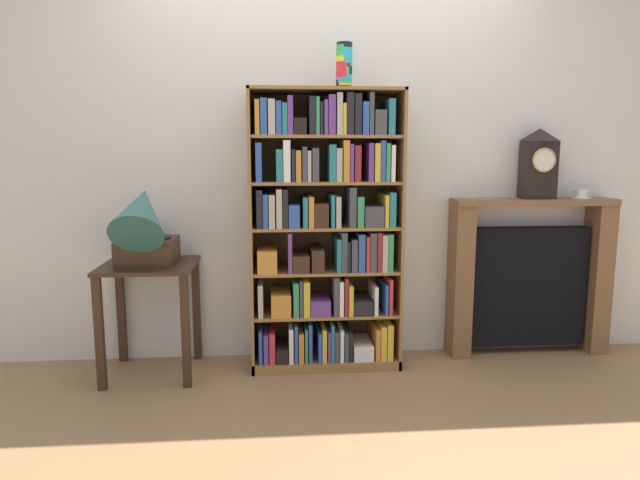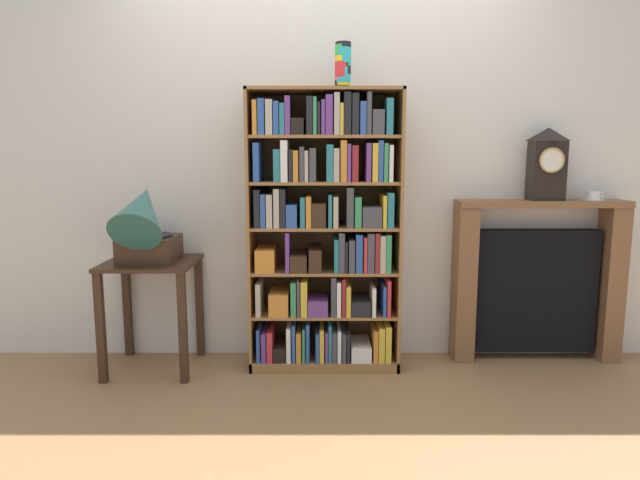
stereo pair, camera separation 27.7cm
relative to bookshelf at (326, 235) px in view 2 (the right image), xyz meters
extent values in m
cube|color=#997047|center=(0.00, -0.09, -0.82)|extent=(7.90, 6.40, 0.02)
cube|color=silver|center=(0.14, 0.23, 0.49)|extent=(4.90, 0.08, 2.60)
cube|color=olive|center=(-0.44, 0.01, 0.02)|extent=(0.02, 0.36, 1.66)
cube|color=olive|center=(0.43, 0.01, 0.02)|extent=(0.02, 0.36, 1.66)
cube|color=brown|center=(0.00, 0.18, 0.02)|extent=(0.90, 0.01, 1.66)
cube|color=olive|center=(0.00, 0.01, 0.84)|extent=(0.90, 0.36, 0.02)
cube|color=olive|center=(0.00, 0.01, -0.78)|extent=(0.90, 0.36, 0.06)
cube|color=#2D519E|center=(-0.40, -0.03, -0.65)|extent=(0.02, 0.24, 0.20)
cube|color=#663884|center=(-0.37, -0.03, -0.66)|extent=(0.03, 0.25, 0.18)
cube|color=#C63338|center=(-0.33, -0.02, -0.66)|extent=(0.03, 0.26, 0.18)
cube|color=black|center=(-0.27, -0.03, -0.71)|extent=(0.07, 0.25, 0.09)
cube|color=white|center=(-0.22, -0.03, -0.65)|extent=(0.03, 0.25, 0.21)
cube|color=#2D519E|center=(-0.19, -0.03, -0.64)|extent=(0.02, 0.26, 0.23)
cube|color=orange|center=(-0.16, -0.03, -0.66)|extent=(0.03, 0.26, 0.18)
cube|color=#388E56|center=(-0.13, -0.03, -0.65)|extent=(0.02, 0.26, 0.20)
cube|color=#2D519E|center=(-0.10, -0.02, -0.63)|extent=(0.02, 0.28, 0.23)
cube|color=#2D519E|center=(-0.05, -0.01, -0.66)|extent=(0.02, 0.28, 0.18)
cube|color=gold|center=(-0.02, -0.02, -0.65)|extent=(0.03, 0.26, 0.20)
cube|color=#663884|center=(0.01, -0.03, -0.66)|extent=(0.02, 0.25, 0.18)
cube|color=teal|center=(0.03, 0.00, -0.64)|extent=(0.02, 0.30, 0.23)
cube|color=#424247|center=(0.05, 0.00, -0.66)|extent=(0.03, 0.31, 0.18)
cube|color=white|center=(0.08, -0.01, -0.65)|extent=(0.02, 0.29, 0.19)
cube|color=#424247|center=(0.11, -0.03, -0.66)|extent=(0.02, 0.25, 0.17)
cube|color=black|center=(0.14, 0.00, -0.66)|extent=(0.02, 0.30, 0.18)
cube|color=white|center=(0.22, -0.02, -0.70)|extent=(0.12, 0.27, 0.09)
cube|color=orange|center=(0.30, -0.01, -0.65)|extent=(0.03, 0.29, 0.19)
cube|color=gold|center=(0.33, -0.03, -0.64)|extent=(0.04, 0.25, 0.21)
cube|color=gold|center=(0.37, -0.03, -0.64)|extent=(0.03, 0.24, 0.22)
cube|color=olive|center=(0.00, 0.01, -0.48)|extent=(0.86, 0.34, 0.02)
cube|color=#B2A893|center=(-0.39, -0.04, -0.37)|extent=(0.03, 0.24, 0.20)
cube|color=orange|center=(-0.28, -0.02, -0.40)|extent=(0.12, 0.28, 0.13)
cube|color=#388E56|center=(-0.19, -0.01, -0.37)|extent=(0.03, 0.29, 0.20)
cube|color=#424247|center=(-0.16, -0.03, -0.36)|extent=(0.02, 0.25, 0.22)
cube|color=gold|center=(-0.13, 0.00, -0.36)|extent=(0.04, 0.31, 0.21)
cube|color=#663884|center=(-0.04, -0.05, -0.42)|extent=(0.12, 0.21, 0.10)
cube|color=#424247|center=(0.05, -0.02, -0.35)|extent=(0.03, 0.28, 0.24)
cube|color=white|center=(0.08, -0.01, -0.36)|extent=(0.02, 0.28, 0.21)
cube|color=maroon|center=(0.11, -0.01, -0.36)|extent=(0.02, 0.29, 0.23)
cube|color=gold|center=(0.14, -0.02, -0.38)|extent=(0.03, 0.28, 0.18)
cube|color=black|center=(0.21, -0.02, -0.42)|extent=(0.12, 0.27, 0.09)
cube|color=white|center=(0.29, -0.03, -0.38)|extent=(0.02, 0.25, 0.17)
cube|color=#2D519E|center=(0.35, 0.00, -0.38)|extent=(0.02, 0.31, 0.18)
cube|color=#C63338|center=(0.37, -0.04, -0.36)|extent=(0.02, 0.24, 0.22)
cube|color=olive|center=(0.00, 0.01, -0.21)|extent=(0.86, 0.34, 0.02)
cube|color=orange|center=(-0.35, -0.03, -0.14)|extent=(0.11, 0.25, 0.13)
cube|color=#663884|center=(-0.22, -0.03, -0.09)|extent=(0.02, 0.25, 0.24)
cube|color=#382316|center=(-0.16, -0.03, -0.15)|extent=(0.10, 0.26, 0.10)
cube|color=#382316|center=(-0.06, -0.02, -0.14)|extent=(0.07, 0.28, 0.13)
cube|color=teal|center=(0.06, -0.01, -0.11)|extent=(0.02, 0.29, 0.20)
cube|color=#424247|center=(0.09, -0.02, -0.09)|extent=(0.03, 0.28, 0.24)
cube|color=black|center=(0.12, -0.02, -0.11)|extent=(0.02, 0.27, 0.18)
cube|color=#424247|center=(0.15, 0.00, -0.11)|extent=(0.03, 0.30, 0.19)
cube|color=#2D519E|center=(0.20, -0.01, -0.09)|extent=(0.04, 0.29, 0.22)
cube|color=#C63338|center=(0.23, -0.01, -0.10)|extent=(0.02, 0.29, 0.21)
cube|color=#424247|center=(0.26, -0.02, -0.09)|extent=(0.04, 0.28, 0.23)
cube|color=maroon|center=(0.30, -0.02, -0.09)|extent=(0.03, 0.28, 0.23)
cube|color=#B2A893|center=(0.33, 0.00, -0.10)|extent=(0.03, 0.31, 0.22)
cube|color=#388E56|center=(0.37, -0.01, -0.09)|extent=(0.03, 0.29, 0.22)
cube|color=olive|center=(0.00, 0.01, 0.05)|extent=(0.86, 0.34, 0.02)
cube|color=black|center=(-0.39, -0.02, 0.17)|extent=(0.03, 0.27, 0.22)
cube|color=#2D519E|center=(-0.36, -0.01, 0.16)|extent=(0.03, 0.30, 0.19)
cube|color=#B2A893|center=(-0.32, 0.00, 0.16)|extent=(0.03, 0.31, 0.19)
cube|color=#B2A893|center=(-0.28, -0.02, 0.17)|extent=(0.03, 0.26, 0.22)
cube|color=black|center=(-0.25, -0.01, 0.17)|extent=(0.03, 0.30, 0.22)
cube|color=#2D519E|center=(-0.20, -0.05, 0.13)|extent=(0.06, 0.21, 0.13)
cube|color=teal|center=(-0.13, -0.01, 0.15)|extent=(0.03, 0.30, 0.17)
cube|color=orange|center=(-0.10, 0.00, 0.15)|extent=(0.03, 0.31, 0.18)
cube|color=#382316|center=(-0.04, -0.05, 0.13)|extent=(0.08, 0.22, 0.14)
cube|color=teal|center=(0.03, -0.01, 0.15)|extent=(0.02, 0.29, 0.19)
cube|color=#B2A893|center=(0.06, -0.01, 0.15)|extent=(0.03, 0.29, 0.18)
cube|color=#424247|center=(0.14, -0.02, 0.17)|extent=(0.04, 0.26, 0.23)
cube|color=#388E56|center=(0.19, -0.03, 0.15)|extent=(0.04, 0.26, 0.18)
cube|color=#424247|center=(0.27, -0.05, 0.12)|extent=(0.11, 0.22, 0.12)
cube|color=gold|center=(0.34, -0.02, 0.15)|extent=(0.02, 0.28, 0.19)
cube|color=teal|center=(0.37, -0.01, 0.16)|extent=(0.04, 0.28, 0.20)
cube|color=olive|center=(0.00, 0.01, 0.31)|extent=(0.86, 0.34, 0.02)
cube|color=#2D519E|center=(-0.39, -0.03, 0.43)|extent=(0.03, 0.24, 0.22)
cube|color=teal|center=(-0.28, 0.00, 0.41)|extent=(0.04, 0.31, 0.18)
cube|color=white|center=(-0.23, -0.03, 0.44)|extent=(0.04, 0.25, 0.23)
cube|color=black|center=(-0.20, -0.04, 0.41)|extent=(0.02, 0.24, 0.18)
cube|color=orange|center=(-0.17, 0.00, 0.41)|extent=(0.03, 0.30, 0.18)
cube|color=#424247|center=(-0.13, -0.03, 0.42)|extent=(0.03, 0.26, 0.20)
cube|color=#B2A893|center=(-0.11, 0.00, 0.41)|extent=(0.02, 0.31, 0.18)
cube|color=#424247|center=(-0.07, -0.02, 0.42)|extent=(0.04, 0.26, 0.19)
cube|color=teal|center=(0.02, -0.04, 0.43)|extent=(0.04, 0.24, 0.21)
cube|color=#B2A893|center=(0.06, -0.03, 0.42)|extent=(0.03, 0.25, 0.19)
cube|color=orange|center=(0.10, -0.03, 0.44)|extent=(0.04, 0.24, 0.23)
cube|color=#663884|center=(0.13, -0.03, 0.43)|extent=(0.02, 0.26, 0.21)
cube|color=maroon|center=(0.17, 0.00, 0.43)|extent=(0.03, 0.30, 0.21)
cube|color=#663884|center=(0.24, -0.02, 0.43)|extent=(0.03, 0.27, 0.22)
cube|color=gold|center=(0.28, -0.02, 0.43)|extent=(0.03, 0.26, 0.22)
cube|color=#2D519E|center=(0.31, -0.03, 0.44)|extent=(0.03, 0.24, 0.23)
cube|color=#388E56|center=(0.34, -0.03, 0.43)|extent=(0.02, 0.25, 0.22)
cube|color=white|center=(0.37, 0.00, 0.43)|extent=(0.02, 0.31, 0.21)
cube|color=olive|center=(0.00, 0.01, 0.58)|extent=(0.86, 0.34, 0.02)
cube|color=orange|center=(-0.40, -0.03, 0.68)|extent=(0.03, 0.25, 0.19)
cube|color=#2D519E|center=(-0.36, -0.02, 0.69)|extent=(0.04, 0.27, 0.20)
cube|color=#B2A893|center=(-0.32, -0.02, 0.68)|extent=(0.04, 0.28, 0.19)
cube|color=#2D519E|center=(-0.28, -0.03, 0.68)|extent=(0.03, 0.25, 0.18)
cube|color=teal|center=(-0.24, 0.00, 0.67)|extent=(0.03, 0.31, 0.17)
cube|color=#663884|center=(-0.21, -0.01, 0.69)|extent=(0.03, 0.29, 0.21)
cube|color=black|center=(-0.16, -0.04, 0.63)|extent=(0.07, 0.23, 0.09)
cube|color=black|center=(-0.09, -0.03, 0.69)|extent=(0.03, 0.25, 0.21)
cube|color=#388E56|center=(-0.06, -0.02, 0.69)|extent=(0.02, 0.26, 0.21)
cube|color=black|center=(-0.04, -0.04, 0.68)|extent=(0.02, 0.24, 0.18)
cube|color=#663884|center=(-0.01, -0.03, 0.68)|extent=(0.02, 0.26, 0.19)
cube|color=#663884|center=(0.02, -0.03, 0.70)|extent=(0.04, 0.25, 0.22)
cube|color=#B2A893|center=(0.06, -0.04, 0.70)|extent=(0.03, 0.24, 0.23)
cube|color=gold|center=(0.09, -0.01, 0.67)|extent=(0.02, 0.29, 0.17)
cube|color=black|center=(0.12, -0.01, 0.70)|extent=(0.04, 0.29, 0.23)
cube|color=black|center=(0.17, -0.03, 0.70)|extent=(0.04, 0.25, 0.23)
cube|color=#2D519E|center=(0.21, 0.00, 0.68)|extent=(0.03, 0.31, 0.18)
cube|color=#424247|center=(0.24, -0.01, 0.70)|extent=(0.02, 0.29, 0.23)
cube|color=#424247|center=(0.29, -0.03, 0.66)|extent=(0.07, 0.25, 0.14)
cube|color=teal|center=(0.36, -0.02, 0.69)|extent=(0.04, 0.27, 0.20)
cylinder|color=black|center=(0.10, -0.03, 0.89)|extent=(0.09, 0.09, 0.09)
cylinder|color=yellow|center=(0.10, -0.03, 0.91)|extent=(0.09, 0.09, 0.09)
cylinder|color=#28B2B7|center=(0.10, -0.03, 0.92)|extent=(0.09, 0.09, 0.09)
cylinder|color=pink|center=(0.10, -0.03, 0.94)|extent=(0.09, 0.09, 0.09)
cylinder|color=red|center=(0.10, -0.03, 0.95)|extent=(0.09, 0.09, 0.09)
cylinder|color=black|center=(0.10, -0.03, 0.97)|extent=(0.09, 0.09, 0.09)
cylinder|color=yellow|center=(0.10, -0.03, 0.99)|extent=(0.09, 0.09, 0.09)
cylinder|color=blue|center=(0.10, -0.03, 1.00)|extent=(0.09, 0.09, 0.09)
cylinder|color=green|center=(0.10, -0.03, 1.02)|extent=(0.09, 0.09, 0.09)
cylinder|color=#28B2B7|center=(0.10, -0.03, 1.03)|extent=(0.09, 0.09, 0.09)
cylinder|color=green|center=(0.10, -0.03, 1.05)|extent=(0.09, 0.09, 0.09)
cylinder|color=black|center=(0.10, -0.03, 1.06)|extent=(0.09, 0.09, 0.09)
cube|color=#382316|center=(-1.04, -0.06, -0.16)|extent=(0.53, 0.50, 0.02)
cube|color=#382316|center=(-1.27, -0.28, -0.49)|extent=(0.04, 0.04, 0.64)
cube|color=#382316|center=(-0.80, -0.28, -0.49)|extent=(0.04, 0.04, 0.64)
cube|color=#382316|center=(-1.27, 0.16, -0.49)|extent=(0.04, 0.04, 0.64)
cube|color=#382316|center=(-0.80, 0.16, -0.49)|extent=(0.04, 0.04, 0.64)
cube|color=#382316|center=(-1.04, -0.06, -0.07)|extent=(0.31, 0.33, 0.15)
cylinder|color=black|center=(-1.04, -0.06, 0.01)|extent=(0.27, 0.27, 0.01)
cylinder|color=#2D605B|center=(-1.04, -0.11, 0.03)|extent=(0.03, 0.03, 0.06)
cone|color=#2D605B|center=(-1.04, -0.19, 0.17)|extent=(0.30, 0.45, 0.44)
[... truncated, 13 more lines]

